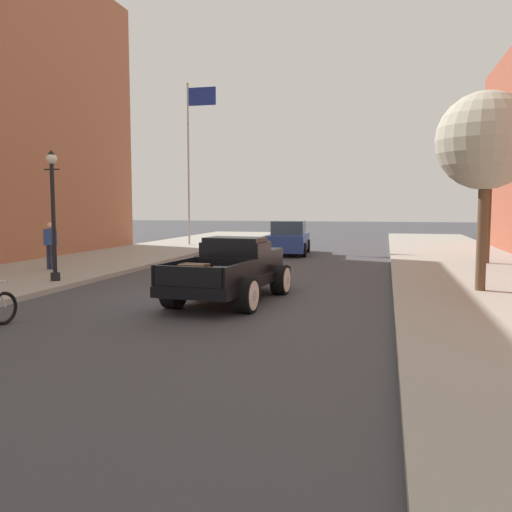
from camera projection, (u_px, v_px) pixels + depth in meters
The scene contains 8 objects.
ground_plane at pixel (213, 299), 13.99m from camera, with size 140.00×140.00×0.00m, color #3D3D42.
hotrod_truck_black at pixel (234, 270), 13.83m from camera, with size 2.49×5.05×1.58m.
car_background_blue at pixel (289, 239), 26.63m from camera, with size 2.10×4.41×1.65m.
pedestrian_sidewalk_left at pixel (50, 243), 19.02m from camera, with size 0.53×0.22×1.65m.
street_lamp_near at pixel (53, 205), 16.04m from camera, with size 0.50×0.32×3.85m.
flagpole at pixel (192, 146), 30.95m from camera, with size 1.74×0.16×9.16m.
street_tree_nearest at pixel (486, 142), 14.04m from camera, with size 2.53×2.53×5.17m.
street_tree_second at pixel (490, 138), 20.81m from camera, with size 3.34×3.34×6.48m.
Camera 1 is at (4.29, -13.19, 2.38)m, focal length 38.22 mm.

